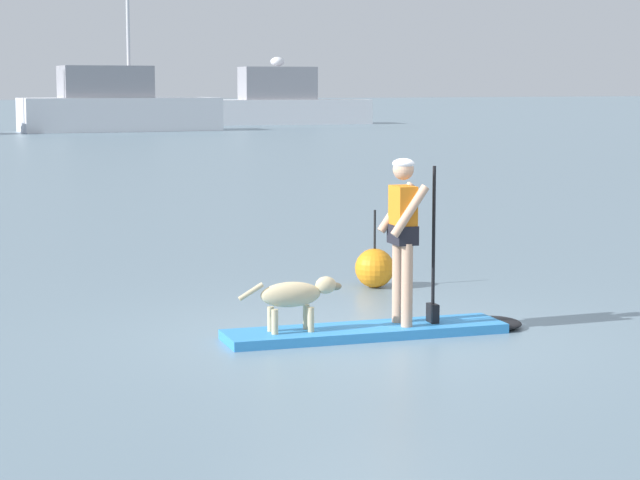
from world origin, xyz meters
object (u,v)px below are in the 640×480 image
object	(u,v)px
person_paddler	(404,228)
paddleboard	(386,330)
dog	(295,296)
moored_boat_far_starboard	(285,103)
marker_buoy	(375,268)
moored_boat_far_port	(117,106)

from	to	relation	value
person_paddler	paddleboard	bearing A→B (deg)	169.75
dog	moored_boat_far_starboard	xyz separation A→B (m)	(30.80, 61.59, 0.93)
paddleboard	marker_buoy	bearing A→B (deg)	61.39
person_paddler	marker_buoy	xyz separation A→B (m)	(1.24, 2.67, -0.86)
person_paddler	moored_boat_far_port	distance (m)	57.57
dog	moored_boat_far_port	size ratio (longest dim) A/B	0.10
person_paddler	moored_boat_far_port	bearing A→B (deg)	74.04
paddleboard	moored_boat_far_port	distance (m)	57.61
moored_boat_far_starboard	marker_buoy	world-z (taller)	moored_boat_far_starboard
paddleboard	moored_boat_far_starboard	bearing A→B (deg)	64.22
person_paddler	dog	size ratio (longest dim) A/B	1.60
person_paddler	marker_buoy	bearing A→B (deg)	65.09
dog	marker_buoy	world-z (taller)	marker_buoy
dog	moored_boat_far_starboard	bearing A→B (deg)	63.43
paddleboard	person_paddler	xyz separation A→B (m)	(0.20, -0.04, 1.07)
moored_boat_far_starboard	marker_buoy	bearing A→B (deg)	-115.65
paddleboard	marker_buoy	size ratio (longest dim) A/B	3.30
paddleboard	moored_boat_far_starboard	xyz separation A→B (m)	(29.83, 61.76, 1.35)
paddleboard	marker_buoy	world-z (taller)	marker_buoy
dog	moored_boat_far_starboard	distance (m)	68.86
person_paddler	marker_buoy	distance (m)	3.07
marker_buoy	dog	bearing A→B (deg)	-134.40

